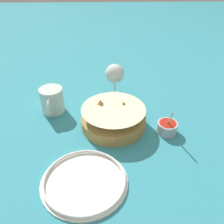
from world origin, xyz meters
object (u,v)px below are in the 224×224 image
at_px(wine_glass, 115,75).
at_px(food_basket, 112,118).
at_px(sauce_cup, 167,127).
at_px(side_plate, 84,181).
at_px(beer_mug, 52,101).

bearing_deg(wine_glass, food_basket, -4.69).
bearing_deg(wine_glass, sauce_cup, 35.02).
relative_size(sauce_cup, wine_glass, 0.79).
bearing_deg(side_plate, beer_mug, -157.83).
height_order(sauce_cup, side_plate, sauce_cup).
bearing_deg(side_plate, wine_glass, 167.85).
xyz_separation_m(food_basket, beer_mug, (-0.10, -0.22, 0.01)).
height_order(food_basket, beer_mug, beer_mug).
bearing_deg(food_basket, beer_mug, -113.83).
bearing_deg(sauce_cup, side_plate, -52.08).
height_order(food_basket, side_plate, food_basket).
relative_size(sauce_cup, side_plate, 0.47).
xyz_separation_m(beer_mug, side_plate, (0.34, 0.14, -0.04)).
height_order(beer_mug, side_plate, beer_mug).
xyz_separation_m(food_basket, wine_glass, (-0.20, 0.02, 0.06)).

